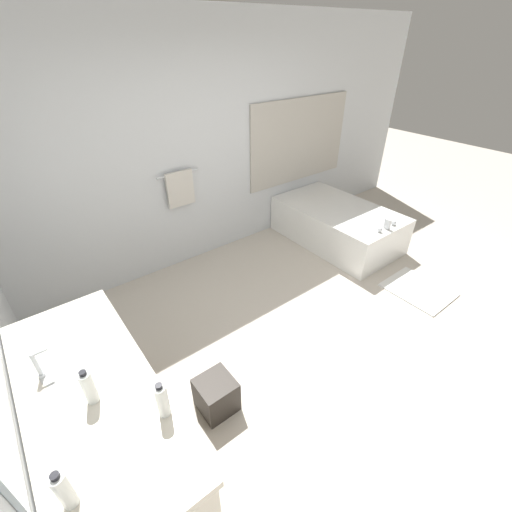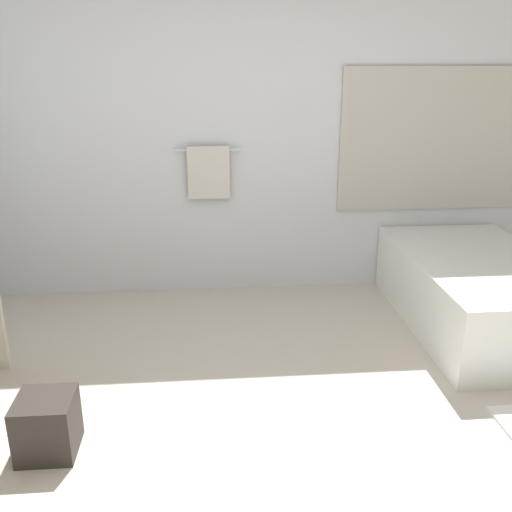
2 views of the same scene
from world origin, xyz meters
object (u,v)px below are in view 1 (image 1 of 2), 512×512
at_px(water_bottle_2, 162,400).
at_px(water_bottle_3, 89,387).
at_px(waste_bin, 216,395).
at_px(bathtub, 337,223).
at_px(water_bottle_1, 64,490).

distance_m(water_bottle_2, water_bottle_3, 0.40).
relative_size(water_bottle_3, waste_bin, 0.77).
height_order(water_bottle_2, water_bottle_3, water_bottle_3).
distance_m(water_bottle_3, waste_bin, 1.09).
distance_m(bathtub, water_bottle_2, 3.56).
bearing_deg(water_bottle_1, water_bottle_2, 15.32).
height_order(water_bottle_3, waste_bin, water_bottle_3).
bearing_deg(water_bottle_1, bathtub, 24.33).
bearing_deg(water_bottle_2, water_bottle_3, 131.65).
bearing_deg(water_bottle_2, water_bottle_1, -164.68).
bearing_deg(bathtub, waste_bin, -156.71).
xyz_separation_m(bathtub, water_bottle_1, (-3.63, -1.64, 0.68)).
bearing_deg(bathtub, water_bottle_1, -155.67).
bearing_deg(water_bottle_1, waste_bin, 27.13).
distance_m(bathtub, waste_bin, 2.92).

